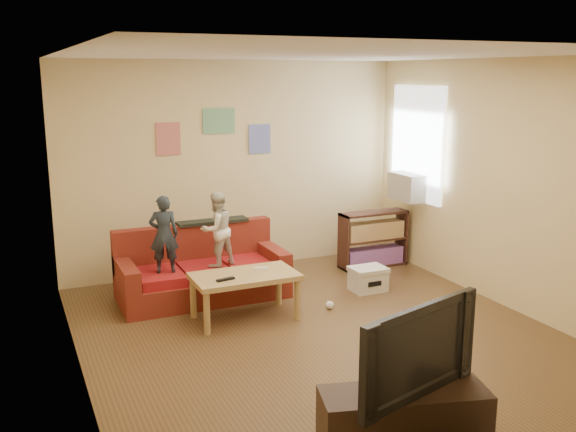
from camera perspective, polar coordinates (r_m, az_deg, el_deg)
name	(u,v)px	position (r m, az deg, el deg)	size (l,w,h in m)	color
room_shell	(323,202)	(6.05, 3.09, 1.27)	(4.52, 5.02, 2.72)	brown
sofa	(201,273)	(7.49, -7.72, -5.06)	(1.89, 0.87, 0.83)	maroon
child_a	(164,234)	(7.08, -10.97, -1.61)	(0.31, 0.21, 0.86)	#1F2730
child_b	(217,229)	(7.23, -6.35, -1.19)	(0.41, 0.32, 0.85)	beige
coffee_table	(245,280)	(6.73, -3.87, -5.73)	(1.09, 0.60, 0.49)	tan
remote	(225,279)	(6.52, -5.58, -5.63)	(0.19, 0.05, 0.02)	black
game_controller	(261,269)	(6.82, -2.44, -4.72)	(0.15, 0.04, 0.03)	white
bookshelf	(373,242)	(8.64, 7.56, -2.30)	(0.93, 0.28, 0.74)	#3C2018
window	(417,144)	(8.55, 11.41, 6.33)	(0.04, 1.08, 1.48)	white
ac_unit	(408,187)	(8.55, 10.59, 2.58)	(0.28, 0.55, 0.35)	#B7B2A3
artwork_left	(168,139)	(8.02, -10.59, 6.75)	(0.30, 0.01, 0.40)	#D87266
artwork_center	(219,121)	(8.17, -6.17, 8.41)	(0.42, 0.01, 0.32)	#72B27F
artwork_right	(260,139)	(8.38, -2.53, 6.86)	(0.30, 0.01, 0.38)	#727FCC
file_box	(368,279)	(7.71, 7.13, -5.56)	(0.42, 0.32, 0.29)	white
tv_stand	(404,420)	(4.67, 10.25, -17.43)	(1.15, 0.38, 0.43)	#322218
television	(407,347)	(4.42, 10.52, -11.38)	(1.12, 0.15, 0.64)	black
tissue	(330,305)	(7.12, 3.73, -7.90)	(0.09, 0.09, 0.09)	white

